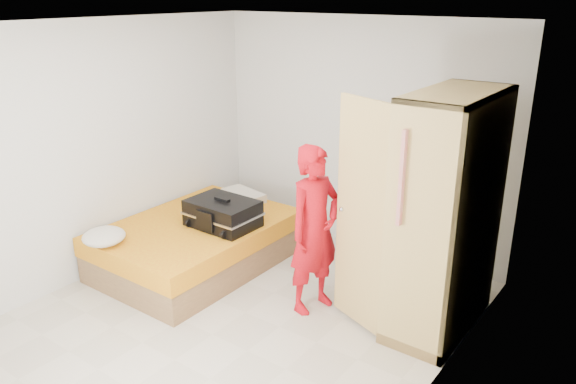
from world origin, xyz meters
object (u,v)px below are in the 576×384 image
Objects in this scene: suitcase at (223,213)px; round_cushion at (104,236)px; wardrobe at (439,221)px; person at (315,230)px; bed at (197,244)px.

suitcase is 1.75× the size of round_cushion.
wardrobe is 1.10m from person.
person is at bearing 1.84° from bed.
bed is 2.79× the size of suitcase.
bed is 1.59m from person.
person is (-1.01, -0.39, -0.21)m from wardrobe.
person is at bearing -2.98° from suitcase.
bed is at bearing -170.03° from wardrobe.
wardrobe is 2.26m from suitcase.
bed is at bearing 69.38° from round_cushion.
bed is at bearing 104.98° from person.
suitcase is (-1.21, 0.07, -0.15)m from person.
bed is at bearing -157.02° from suitcase.
suitcase is at bearing 99.70° from person.
round_cushion is (-0.63, -1.02, -0.06)m from suitcase.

